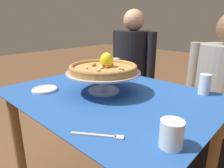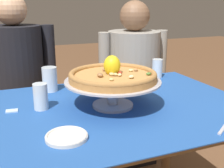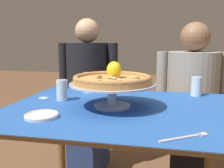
% 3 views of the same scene
% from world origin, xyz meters
% --- Properties ---
extents(dining_table, '(1.15, 0.89, 0.76)m').
position_xyz_m(dining_table, '(0.00, 0.00, 0.64)').
color(dining_table, olive).
rests_on(dining_table, ground).
extents(pizza_stand, '(0.42, 0.42, 0.12)m').
position_xyz_m(pizza_stand, '(-0.05, 0.00, 0.85)').
color(pizza_stand, '#B7B7C1').
rests_on(pizza_stand, dining_table).
extents(pizza, '(0.39, 0.39, 0.11)m').
position_xyz_m(pizza, '(-0.05, 0.00, 0.91)').
color(pizza, '#BC8447').
rests_on(pizza, pizza_stand).
extents(water_glass_front_right, '(0.08, 0.08, 0.09)m').
position_xyz_m(water_glass_front_right, '(0.50, -0.23, 0.80)').
color(water_glass_front_right, silver).
rests_on(water_glass_front_right, dining_table).
extents(water_glass_side_left, '(0.06, 0.06, 0.12)m').
position_xyz_m(water_glass_side_left, '(-0.35, 0.09, 0.81)').
color(water_glass_side_left, silver).
rests_on(water_glass_side_left, dining_table).
extents(water_glass_back_right, '(0.06, 0.06, 0.11)m').
position_xyz_m(water_glass_back_right, '(0.39, 0.36, 0.81)').
color(water_glass_back_right, silver).
rests_on(water_glass_back_right, dining_table).
extents(water_glass_back_left, '(0.08, 0.08, 0.13)m').
position_xyz_m(water_glass_back_left, '(-0.27, 0.33, 0.82)').
color(water_glass_back_left, silver).
rests_on(water_glass_back_left, dining_table).
extents(side_plate, '(0.15, 0.15, 0.02)m').
position_xyz_m(side_plate, '(-0.31, -0.23, 0.77)').
color(side_plate, silver).
rests_on(side_plate, dining_table).
extents(dinner_fork, '(0.17, 0.12, 0.01)m').
position_xyz_m(dinner_fork, '(0.28, -0.34, 0.76)').
color(dinner_fork, '#B7B7C1').
rests_on(dinner_fork, dining_table).
extents(sugar_packet, '(0.05, 0.04, 0.00)m').
position_xyz_m(sugar_packet, '(-0.47, 0.10, 0.76)').
color(sugar_packet, silver).
rests_on(sugar_packet, dining_table).
extents(diner_left, '(0.50, 0.35, 1.26)m').
position_xyz_m(diner_left, '(-0.41, 0.74, 0.61)').
color(diner_left, navy).
rests_on(diner_left, ground).
extents(diner_right, '(0.54, 0.39, 1.22)m').
position_xyz_m(diner_right, '(0.41, 0.72, 0.61)').
color(diner_right, black).
rests_on(diner_right, ground).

